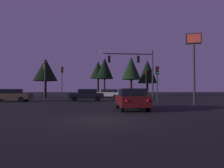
% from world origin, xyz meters
% --- Properties ---
extents(ground_plane, '(168.00, 168.00, 0.00)m').
position_xyz_m(ground_plane, '(0.00, 24.50, 0.00)').
color(ground_plane, black).
rests_on(ground_plane, ground).
extents(traffic_signal_mast_arm, '(7.23, 0.61, 6.85)m').
position_xyz_m(traffic_signal_mast_arm, '(4.66, 16.35, 4.75)').
color(traffic_signal_mast_arm, '#232326').
rests_on(traffic_signal_mast_arm, ground).
extents(traffic_light_corner_left, '(0.37, 0.39, 4.84)m').
position_xyz_m(traffic_light_corner_left, '(-5.99, 19.19, 3.40)').
color(traffic_light_corner_left, '#232326').
rests_on(traffic_light_corner_left, ground).
extents(traffic_light_corner_right, '(0.37, 0.39, 4.48)m').
position_xyz_m(traffic_light_corner_right, '(-6.38, 12.30, 3.17)').
color(traffic_light_corner_right, '#232326').
rests_on(traffic_light_corner_right, ground).
extents(traffic_light_median, '(0.37, 0.39, 4.21)m').
position_xyz_m(traffic_light_median, '(6.57, 19.53, 2.99)').
color(traffic_light_median, '#232326').
rests_on(traffic_light_median, ground).
extents(traffic_light_far_side, '(0.36, 0.39, 4.10)m').
position_xyz_m(traffic_light_far_side, '(6.28, 12.48, 2.92)').
color(traffic_light_far_side, '#232326').
rests_on(traffic_light_far_side, ground).
extents(car_nearside_lane, '(2.03, 4.36, 1.52)m').
position_xyz_m(car_nearside_lane, '(2.11, 4.52, 0.80)').
color(car_nearside_lane, '#4C0F0F').
rests_on(car_nearside_lane, ground).
extents(car_crossing_left, '(4.44, 2.17, 1.52)m').
position_xyz_m(car_crossing_left, '(-2.03, 15.13, 0.80)').
color(car_crossing_left, black).
rests_on(car_crossing_left, ground).
extents(car_crossing_right, '(4.70, 1.96, 1.52)m').
position_xyz_m(car_crossing_right, '(-10.97, 14.25, 0.80)').
color(car_crossing_right, '#473828').
rests_on(car_crossing_right, ground).
extents(car_far_lane, '(4.80, 3.47, 1.52)m').
position_xyz_m(car_far_lane, '(1.04, 23.87, 0.80)').
color(car_far_lane, gray).
rests_on(car_far_lane, ground).
extents(car_parked_lot, '(4.01, 4.58, 1.52)m').
position_xyz_m(car_parked_lot, '(-3.11, 28.42, 0.80)').
color(car_parked_lot, '#0F1947').
rests_on(car_parked_lot, ground).
extents(store_sign_illuminated, '(1.42, 0.59, 6.82)m').
position_xyz_m(store_sign_illuminated, '(8.72, 8.61, 5.01)').
color(store_sign_illuminated, '#232326').
rests_on(store_sign_illuminated, ground).
extents(tree_behind_sign, '(3.93, 3.93, 8.62)m').
position_xyz_m(tree_behind_sign, '(0.37, 33.95, 6.24)').
color(tree_behind_sign, black).
rests_on(tree_behind_sign, ground).
extents(tree_left_far, '(4.05, 4.05, 8.57)m').
position_xyz_m(tree_left_far, '(-1.21, 38.80, 6.37)').
color(tree_left_far, black).
rests_on(tree_left_far, ground).
extents(tree_center_horizon, '(4.30, 4.30, 7.09)m').
position_xyz_m(tree_center_horizon, '(-10.39, 26.01, 5.03)').
color(tree_center_horizon, black).
rests_on(tree_center_horizon, ground).
extents(tree_right_cluster, '(4.84, 4.84, 8.81)m').
position_xyz_m(tree_right_cluster, '(11.07, 38.05, 5.92)').
color(tree_right_cluster, black).
rests_on(tree_right_cluster, ground).
extents(tree_lot_edge, '(3.88, 3.88, 8.15)m').
position_xyz_m(tree_lot_edge, '(5.74, 29.36, 5.79)').
color(tree_lot_edge, black).
rests_on(tree_lot_edge, ground).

